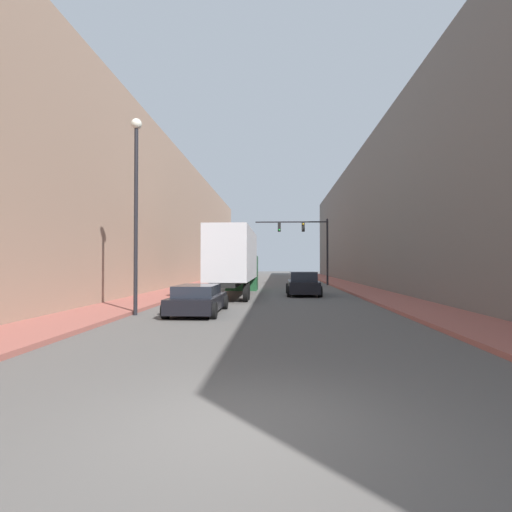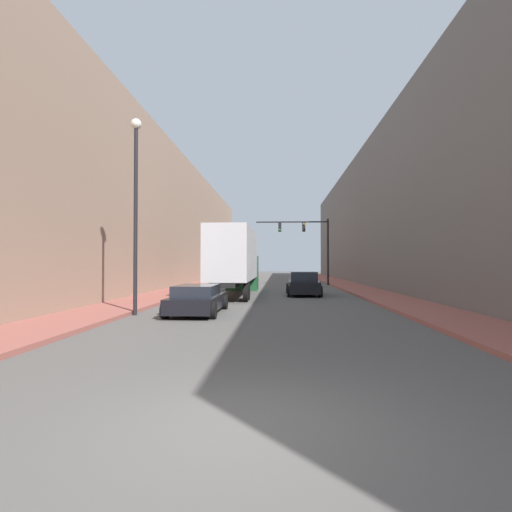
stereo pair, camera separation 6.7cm
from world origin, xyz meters
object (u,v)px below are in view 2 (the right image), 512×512
(suv_car, at_px, (303,284))
(sedan_car, at_px, (198,299))
(semi_truck, at_px, (236,259))
(street_lamp, at_px, (136,192))
(traffic_signal_gantry, at_px, (310,239))

(suv_car, bearing_deg, sedan_car, -116.82)
(suv_car, bearing_deg, semi_truck, -176.86)
(sedan_car, distance_m, suv_car, 11.20)
(semi_truck, distance_m, street_lamp, 11.18)
(semi_truck, bearing_deg, traffic_signal_gantry, 65.17)
(semi_truck, bearing_deg, sedan_car, -93.26)
(semi_truck, height_order, suv_car, semi_truck)
(traffic_signal_gantry, bearing_deg, suv_car, -96.69)
(street_lamp, bearing_deg, traffic_signal_gantry, 68.95)
(semi_truck, xyz_separation_m, suv_car, (4.50, 0.25, -1.64))
(semi_truck, height_order, street_lamp, street_lamp)
(semi_truck, bearing_deg, suv_car, 3.14)
(suv_car, distance_m, street_lamp, 13.74)
(street_lamp, bearing_deg, suv_car, 54.88)
(traffic_signal_gantry, bearing_deg, semi_truck, -114.83)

